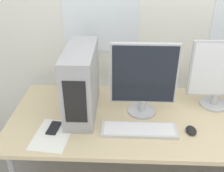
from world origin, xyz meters
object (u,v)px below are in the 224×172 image
monitor_main (144,79)px  cell_phone (54,128)px  pc_tower (81,82)px  mouse (191,130)px  keyboard (139,130)px  monitor_right_near (220,74)px

monitor_main → cell_phone: bearing=-159.8°
pc_tower → monitor_main: bearing=1.3°
cell_phone → pc_tower: bearing=57.6°
pc_tower → cell_phone: bearing=-128.8°
monitor_main → mouse: 0.43m
monitor_main → mouse: (0.29, -0.20, -0.24)m
mouse → cell_phone: bearing=-179.8°
pc_tower → monitor_main: (0.40, 0.01, 0.03)m
keyboard → mouse: (0.32, 0.01, 0.00)m
monitor_right_near → cell_phone: 1.14m
keyboard → monitor_right_near: bearing=30.1°
monitor_main → mouse: bearing=-34.8°
monitor_right_near → cell_phone: monitor_right_near is taller
keyboard → cell_phone: bearing=179.6°
monitor_right_near → cell_phone: size_ratio=3.55×
cell_phone → monitor_right_near: bearing=22.5°
monitor_right_near → mouse: monitor_right_near is taller
cell_phone → keyboard: bearing=5.9°
pc_tower → keyboard: (0.37, -0.20, -0.22)m
monitor_right_near → mouse: 0.45m
pc_tower → mouse: 0.75m
pc_tower → monitor_right_near: size_ratio=1.01×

